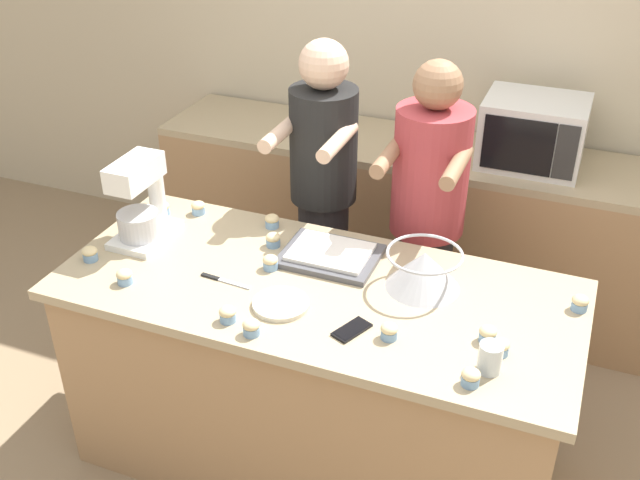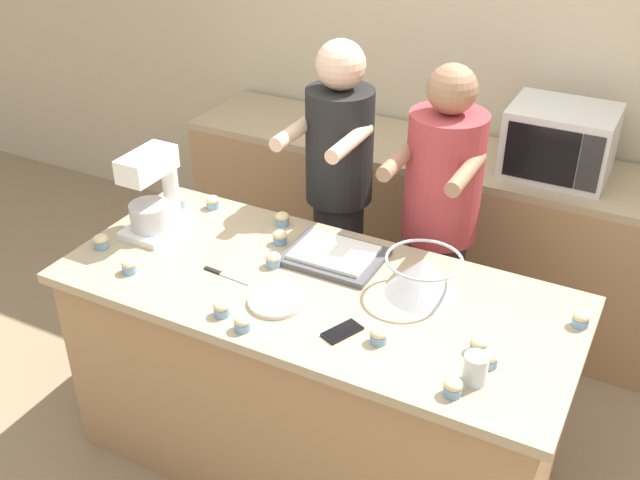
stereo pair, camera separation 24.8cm
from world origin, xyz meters
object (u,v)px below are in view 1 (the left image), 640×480
object	(u,v)px
microwave_oven	(533,132)
cupcake_9	(389,331)
person_right	(426,228)
cupcake_11	(272,221)
cupcake_12	(471,377)
cupcake_8	(198,208)
cupcake_4	(90,254)
knife	(222,280)
stand_mixer	(141,205)
drinking_glass	(490,358)
cupcake_7	(270,262)
cupcake_6	(580,303)
mixing_bowl	(424,269)
cupcake_5	(500,347)
cupcake_0	(125,277)
cell_phone	(352,330)
person_left	(323,203)
small_plate	(281,304)
cupcake_2	(228,314)
baking_tray	(330,255)
cupcake_13	(273,240)
cupcake_1	(488,334)
cupcake_3	(251,327)
cupcake_10	(163,208)

from	to	relation	value
microwave_oven	cupcake_9	xyz separation A→B (m)	(-0.24, -1.60, -0.15)
person_right	cupcake_11	bearing A→B (deg)	-150.12
cupcake_9	cupcake_12	world-z (taller)	same
cupcake_11	cupcake_8	bearing A→B (deg)	-178.13
cupcake_4	microwave_oven	bearing A→B (deg)	45.97
knife	cupcake_11	bearing A→B (deg)	89.62
cupcake_9	stand_mixer	bearing A→B (deg)	167.10
cupcake_9	drinking_glass	bearing A→B (deg)	-6.54
cupcake_7	microwave_oven	bearing A→B (deg)	59.13
person_right	drinking_glass	size ratio (longest dim) A/B	15.58
cupcake_6	cupcake_12	xyz separation A→B (m)	(-0.28, -0.55, 0.00)
mixing_bowl	cupcake_5	bearing A→B (deg)	-40.20
cupcake_0	cupcake_9	bearing A→B (deg)	2.83
cell_phone	cupcake_5	distance (m)	0.51
person_left	cupcake_5	size ratio (longest dim) A/B	26.94
small_plate	microwave_oven	bearing A→B (deg)	66.93
stand_mixer	cell_phone	distance (m)	1.07
small_plate	cupcake_7	distance (m)	0.26
person_right	cupcake_2	bearing A→B (deg)	-114.47
cupcake_7	cupcake_12	world-z (taller)	same
cupcake_7	stand_mixer	bearing A→B (deg)	178.34
baking_tray	cupcake_13	bearing A→B (deg)	179.16
small_plate	cupcake_1	xyz separation A→B (m)	(0.74, 0.08, 0.02)
mixing_bowl	drinking_glass	bearing A→B (deg)	-49.87
mixing_bowl	knife	bearing A→B (deg)	-161.26
cell_phone	cupcake_4	size ratio (longest dim) A/B	2.60
person_right	cupcake_13	world-z (taller)	person_right
drinking_glass	cupcake_1	xyz separation A→B (m)	(-0.03, 0.15, -0.02)
person_right	knife	xyz separation A→B (m)	(-0.60, -0.80, 0.06)
person_left	cupcake_7	xyz separation A→B (m)	(0.03, -0.65, 0.06)
cupcake_4	cupcake_11	xyz separation A→B (m)	(0.57, 0.51, 0.00)
cupcake_2	cupcake_9	size ratio (longest dim) A/B	1.00
cupcake_8	cupcake_11	size ratio (longest dim) A/B	1.00
person_left	cupcake_5	distance (m)	1.28
cupcake_6	cupcake_7	world-z (taller)	same
person_right	cupcake_11	xyz separation A→B (m)	(-0.60, -0.34, 0.09)
cupcake_12	knife	bearing A→B (deg)	167.14
cupcake_0	small_plate	bearing A→B (deg)	7.91
cupcake_1	cupcake_12	distance (m)	0.24
cupcake_3	cupcake_5	distance (m)	0.85
mixing_bowl	cupcake_10	world-z (taller)	mixing_bowl
knife	cupcake_9	world-z (taller)	cupcake_9
cupcake_6	small_plate	bearing A→B (deg)	-159.48
person_right	cupcake_4	size ratio (longest dim) A/B	26.43
cupcake_5	cupcake_8	distance (m)	1.51
cupcake_1	baking_tray	bearing A→B (deg)	156.82
cupcake_8	cupcake_10	xyz separation A→B (m)	(-0.14, -0.07, 0.00)
cupcake_5	cupcake_12	distance (m)	0.20
drinking_glass	cupcake_8	world-z (taller)	drinking_glass
drinking_glass	person_right	bearing A→B (deg)	115.80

